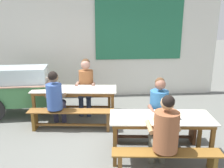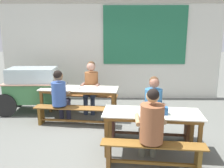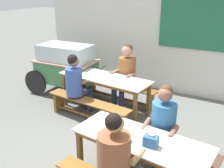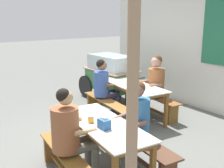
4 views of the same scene
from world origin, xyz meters
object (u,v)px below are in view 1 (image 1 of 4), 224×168
at_px(person_left_back_turned, 55,96).
at_px(soup_bowl, 74,88).
at_px(person_near_front, 165,132).
at_px(person_center_facing, 86,82).
at_px(person_right_near_table, 160,108).
at_px(bench_near_back, 155,127).
at_px(condiment_jar, 156,118).
at_px(dining_table_far, 75,92).
at_px(dining_table_near, 161,121).
at_px(bench_far_back, 79,100).
at_px(bench_near_front, 166,161).
at_px(food_cart, 21,87).
at_px(tissue_box, 173,115).
at_px(bench_far_front, 71,117).

xyz_separation_m(person_left_back_turned, soup_bowl, (0.36, 0.39, 0.05)).
bearing_deg(person_near_front, person_center_facing, 114.28).
distance_m(person_right_near_table, person_left_back_turned, 2.13).
bearing_deg(bench_near_back, soup_bowl, 143.98).
xyz_separation_m(person_right_near_table, condiment_jar, (-0.22, -0.59, 0.08)).
relative_size(bench_near_back, soup_bowl, 11.55).
xyz_separation_m(bench_near_back, person_left_back_turned, (-1.92, 0.75, 0.41)).
relative_size(dining_table_far, person_right_near_table, 1.54).
bearing_deg(dining_table_near, soup_bowl, 132.29).
bearing_deg(bench_far_back, person_left_back_turned, -113.93).
height_order(bench_near_front, person_center_facing, person_center_facing).
relative_size(food_cart, person_left_back_turned, 1.42).
height_order(tissue_box, condiment_jar, tissue_box).
bearing_deg(dining_table_near, dining_table_far, 131.49).
bearing_deg(tissue_box, soup_bowl, 133.55).
relative_size(bench_near_front, person_right_near_table, 1.28).
distance_m(food_cart, person_right_near_table, 3.31).
bearing_deg(person_left_back_turned, tissue_box, -34.05).
bearing_deg(bench_near_back, condiment_jar, -104.52).
bearing_deg(tissue_box, dining_table_near, 148.89).
bearing_deg(bench_far_back, bench_far_front, -95.71).
bearing_deg(bench_far_front, condiment_jar, -42.14).
height_order(food_cart, person_left_back_turned, person_left_back_turned).
bearing_deg(soup_bowl, person_right_near_table, -36.60).
bearing_deg(person_center_facing, dining_table_near, -59.66).
relative_size(person_near_front, tissue_box, 8.08).
height_order(person_right_near_table, person_left_back_turned, same).
xyz_separation_m(dining_table_far, dining_table_near, (1.50, -1.70, -0.00)).
xyz_separation_m(bench_near_front, person_right_near_table, (0.16, 0.99, 0.43)).
xyz_separation_m(food_cart, person_center_facing, (1.52, 0.06, 0.06)).
distance_m(bench_near_back, person_left_back_turned, 2.10).
bearing_deg(condiment_jar, dining_table_far, 127.17).
relative_size(dining_table_far, dining_table_near, 1.13).
bearing_deg(bench_far_back, person_center_facing, -21.25).
height_order(dining_table_far, person_left_back_turned, person_left_back_turned).
xyz_separation_m(bench_far_back, bench_near_front, (1.40, -2.75, -0.01)).
relative_size(bench_far_back, condiment_jar, 18.55).
bearing_deg(soup_bowl, tissue_box, -46.45).
relative_size(bench_far_back, bench_near_front, 1.12).
xyz_separation_m(food_cart, person_left_back_turned, (0.91, -0.81, 0.01)).
bearing_deg(person_center_facing, bench_far_front, -106.91).
relative_size(dining_table_far, tissue_box, 12.15).
xyz_separation_m(condiment_jar, soup_bowl, (-1.39, 1.79, -0.03)).
distance_m(person_near_front, tissue_box, 0.44).
bearing_deg(dining_table_far, person_near_front, -56.63).
distance_m(dining_table_far, bench_far_back, 0.65).
relative_size(bench_far_back, tissue_box, 11.28).
bearing_deg(bench_far_front, dining_table_near, -37.04).
xyz_separation_m(bench_near_back, person_near_front, (-0.13, -0.98, 0.42)).
height_order(food_cart, condiment_jar, food_cart).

